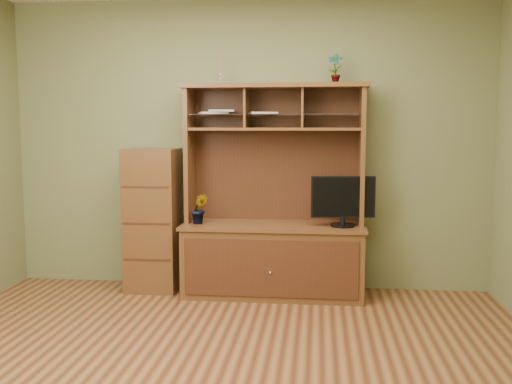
# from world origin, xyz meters

# --- Properties ---
(room) EXTENTS (4.54, 4.04, 2.74)m
(room) POSITION_xyz_m (0.00, 0.00, 1.35)
(room) COLOR #512917
(room) RESTS_ON ground
(media_hutch) EXTENTS (1.66, 0.61, 1.90)m
(media_hutch) POSITION_xyz_m (0.27, 1.73, 0.52)
(media_hutch) COLOR #4D2D16
(media_hutch) RESTS_ON room
(monitor) EXTENTS (0.56, 0.22, 0.44)m
(monitor) POSITION_xyz_m (0.89, 1.65, 0.88)
(monitor) COLOR black
(monitor) RESTS_ON media_hutch
(orchid_plant) EXTENTS (0.16, 0.14, 0.27)m
(orchid_plant) POSITION_xyz_m (-0.39, 1.65, 0.79)
(orchid_plant) COLOR #2B511B
(orchid_plant) RESTS_ON media_hutch
(top_plant) EXTENTS (0.16, 0.12, 0.26)m
(top_plant) POSITION_xyz_m (0.80, 1.80, 2.03)
(top_plant) COLOR #3B6E26
(top_plant) RESTS_ON media_hutch
(reed_diffuser) EXTENTS (0.05, 0.05, 0.27)m
(reed_diffuser) POSITION_xyz_m (-0.22, 1.81, 2.01)
(reed_diffuser) COLOR silver
(reed_diffuser) RESTS_ON media_hutch
(magazines) EXTENTS (0.74, 0.26, 0.04)m
(magazines) POSITION_xyz_m (-0.12, 1.80, 1.65)
(magazines) COLOR #ADACB1
(magazines) RESTS_ON media_hutch
(side_cabinet) EXTENTS (0.47, 0.43, 1.32)m
(side_cabinet) POSITION_xyz_m (-0.86, 1.77, 0.66)
(side_cabinet) COLOR #4D2D16
(side_cabinet) RESTS_ON room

